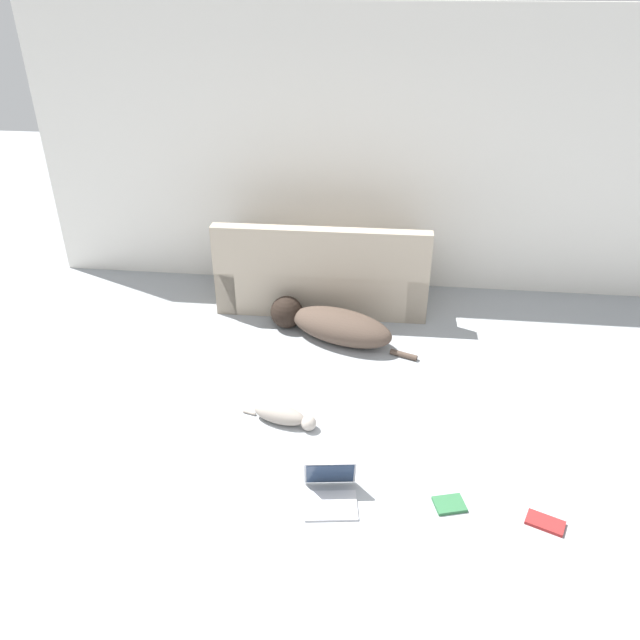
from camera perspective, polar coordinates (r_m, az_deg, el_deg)
name	(u,v)px	position (r m, az deg, el deg)	size (l,w,h in m)	color
ground_plane	(297,563)	(3.96, -2.11, -21.29)	(20.00, 20.00, 0.00)	#999EA3
wall_back	(349,156)	(6.46, 2.65, 14.77)	(6.43, 0.06, 2.79)	silver
couch	(323,276)	(6.36, 0.31, 4.02)	(2.09, 0.83, 0.93)	tan
dog	(331,324)	(5.81, 0.99, -0.36)	(1.45, 0.78, 0.31)	#4C3D33
cat	(283,415)	(4.83, -3.38, -8.70)	(0.61, 0.27, 0.15)	gray
laptop_open	(330,486)	(4.25, 0.95, -14.96)	(0.39, 0.39, 0.26)	#B7B7BC
book_green	(449,504)	(4.32, 11.75, -16.17)	(0.23, 0.20, 0.02)	#2D663D
book_red	(545,523)	(4.37, 19.89, -17.03)	(0.26, 0.21, 0.02)	maroon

